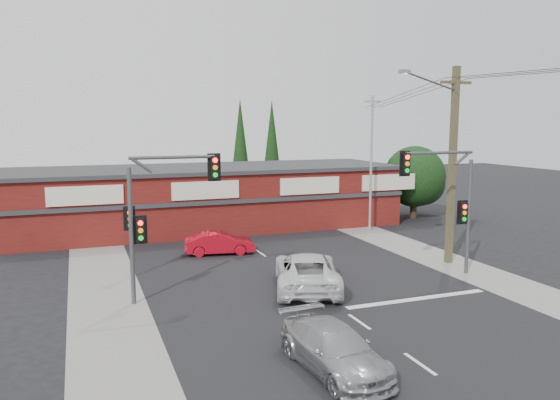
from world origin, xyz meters
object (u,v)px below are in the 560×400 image
object	(u,v)px
utility_pole	(451,159)
red_sedan	(220,243)
silver_suv	(334,349)
shop_building	(207,197)
white_suv	(307,271)

from	to	relation	value
utility_pole	red_sedan	bearing A→B (deg)	150.40
silver_suv	utility_pole	xyz separation A→B (m)	(10.97, 9.16, 4.73)
shop_building	red_sedan	bearing A→B (deg)	-98.47
red_sedan	shop_building	world-z (taller)	shop_building
white_suv	shop_building	distance (m)	15.60
silver_suv	shop_building	size ratio (longest dim) A/B	0.17
white_suv	silver_suv	bearing A→B (deg)	91.73
silver_suv	utility_pole	bearing A→B (deg)	35.56
shop_building	utility_pole	world-z (taller)	utility_pole
shop_building	utility_pole	size ratio (longest dim) A/B	2.73
white_suv	red_sedan	world-z (taller)	white_suv
white_suv	silver_suv	size ratio (longest dim) A/B	1.25
red_sedan	utility_pole	xyz separation A→B (m)	(10.55, -5.99, 4.77)
utility_pole	silver_suv	bearing A→B (deg)	-140.14
red_sedan	shop_building	size ratio (longest dim) A/B	0.14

